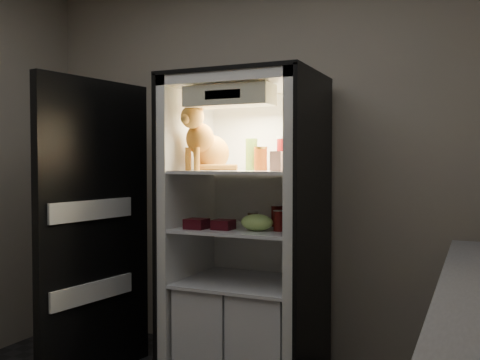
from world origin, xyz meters
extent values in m
plane|color=#B0A593|center=(0.00, 1.80, 1.35)|extent=(3.60, 0.00, 3.60)
cube|color=white|center=(0.00, 1.67, 0.93)|extent=(0.85, 0.06, 1.85)
cube|color=white|center=(-0.40, 1.35, 0.93)|extent=(0.06, 0.70, 1.85)
cube|color=white|center=(0.40, 1.35, 0.93)|extent=(0.06, 0.70, 1.85)
cube|color=white|center=(0.00, 1.35, 1.82)|extent=(0.85, 0.70, 0.06)
cube|color=black|center=(-0.44, 1.35, 0.93)|extent=(0.02, 0.72, 1.87)
cube|color=black|center=(0.44, 1.35, 0.93)|extent=(0.02, 0.72, 1.87)
cube|color=black|center=(0.00, 1.35, 1.86)|extent=(0.90, 0.72, 0.02)
cube|color=white|center=(0.00, 1.32, 1.28)|extent=(0.73, 0.62, 0.02)
cube|color=white|center=(0.00, 1.32, 0.93)|extent=(0.73, 0.62, 0.02)
cube|color=white|center=(-0.18, 1.32, 0.35)|extent=(0.34, 0.58, 0.48)
cube|color=white|center=(0.18, 1.32, 0.35)|extent=(0.34, 0.58, 0.48)
cube|color=white|center=(0.00, 1.32, 0.60)|extent=(0.73, 0.62, 0.02)
cube|color=#EBE6C0|center=(0.00, 1.11, 1.72)|extent=(0.52, 0.18, 0.12)
cube|color=black|center=(0.00, 1.02, 1.72)|extent=(0.22, 0.01, 0.05)
cube|color=black|center=(-0.85, 0.97, 0.93)|extent=(0.19, 0.87, 1.85)
cube|color=white|center=(-0.84, 0.91, 0.55)|extent=(0.15, 0.64, 0.12)
cube|color=white|center=(-0.84, 0.91, 1.05)|extent=(0.15, 0.64, 0.12)
ellipsoid|color=#C87019|center=(-0.22, 1.30, 1.40)|extent=(0.27, 0.31, 0.22)
ellipsoid|color=#C87019|center=(-0.24, 1.20, 1.48)|extent=(0.21, 0.19, 0.19)
sphere|color=orange|center=(-0.25, 1.13, 1.61)|extent=(0.17, 0.17, 0.14)
sphere|color=orange|center=(-0.27, 1.07, 1.59)|extent=(0.07, 0.07, 0.06)
cone|color=orange|center=(-0.29, 1.15, 1.68)|extent=(0.07, 0.07, 0.06)
cone|color=orange|center=(-0.21, 1.13, 1.68)|extent=(0.07, 0.07, 0.06)
cylinder|color=#C87019|center=(-0.29, 1.14, 1.36)|extent=(0.04, 0.04, 0.14)
cylinder|color=#C87019|center=(-0.22, 1.12, 1.36)|extent=(0.04, 0.04, 0.14)
cylinder|color=#C87019|center=(-0.12, 1.18, 1.31)|extent=(0.26, 0.09, 0.04)
cylinder|color=#227D30|center=(0.02, 1.39, 1.38)|extent=(0.07, 0.07, 0.18)
cylinder|color=#227D30|center=(0.02, 1.39, 1.48)|extent=(0.08, 0.08, 0.02)
cylinder|color=white|center=(0.05, 1.44, 1.35)|extent=(0.09, 0.09, 0.11)
cylinder|color=#16559F|center=(0.05, 1.44, 1.41)|extent=(0.09, 0.09, 0.02)
cylinder|color=maroon|center=(0.11, 1.33, 1.35)|extent=(0.08, 0.08, 0.13)
cylinder|color=gold|center=(0.11, 1.33, 1.43)|extent=(0.08, 0.08, 0.01)
cylinder|color=#A11516|center=(0.24, 1.44, 1.39)|extent=(0.12, 0.12, 0.19)
cylinder|color=white|center=(0.24, 1.44, 1.49)|extent=(0.12, 0.12, 0.02)
cube|color=white|center=(0.28, 1.16, 1.35)|extent=(0.07, 0.07, 0.11)
cylinder|color=black|center=(0.17, 1.45, 1.00)|extent=(0.07, 0.07, 0.13)
cylinder|color=#B2B2B2|center=(0.17, 1.45, 1.07)|extent=(0.07, 0.07, 0.00)
cylinder|color=black|center=(0.28, 1.38, 1.00)|extent=(0.06, 0.06, 0.11)
cylinder|color=#B2B2B2|center=(0.28, 1.38, 1.05)|extent=(0.06, 0.06, 0.00)
cylinder|color=black|center=(0.26, 1.24, 1.00)|extent=(0.06, 0.06, 0.12)
cylinder|color=#B2B2B2|center=(0.26, 1.24, 1.06)|extent=(0.07, 0.07, 0.00)
cylinder|color=#4F3716|center=(0.03, 1.40, 0.98)|extent=(0.07, 0.07, 0.08)
cylinder|color=#B2B2B2|center=(0.03, 1.40, 1.03)|extent=(0.07, 0.07, 0.01)
ellipsoid|color=#8CB655|center=(0.14, 1.20, 0.99)|extent=(0.20, 0.14, 0.10)
cube|color=#460B15|center=(-0.23, 1.13, 0.97)|extent=(0.12, 0.12, 0.06)
cube|color=#460B15|center=(-0.07, 1.17, 0.97)|extent=(0.12, 0.12, 0.06)
camera|label=1|loc=(1.32, -1.67, 1.35)|focal=40.00mm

